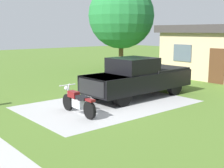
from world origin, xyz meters
The scene contains 5 objects.
ground_plane centered at (0.00, 0.00, 0.00)m, with size 80.00×80.00×0.00m, color #4F7029.
driveway_pad centered at (0.00, 0.00, 0.00)m, with size 4.65×7.26×0.01m, color #A9A9A9.
motorcycle centered at (0.46, -1.91, 0.47)m, with size 2.21×0.70×1.09m.
pickup_truck centered at (-0.21, 2.03, 0.95)m, with size 2.06×5.65×1.90m.
shade_tree centered at (-7.79, 7.69, 4.27)m, with size 5.04×5.04×6.79m.
Camera 1 is at (9.68, -8.05, 3.11)m, focal length 48.14 mm.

